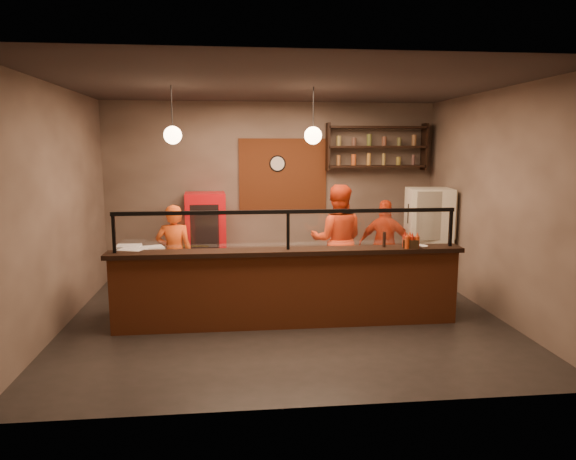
{
  "coord_description": "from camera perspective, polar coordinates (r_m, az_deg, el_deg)",
  "views": [
    {
      "loc": [
        -0.7,
        -6.9,
        2.38
      ],
      "look_at": [
        0.06,
        0.3,
        1.22
      ],
      "focal_mm": 32.0,
      "sensor_mm": 36.0,
      "label": 1
    }
  ],
  "objects": [
    {
      "name": "floor",
      "position": [
        7.33,
        -0.25,
        -9.85
      ],
      "size": [
        6.0,
        6.0,
        0.0
      ],
      "primitive_type": "plane",
      "color": "black",
      "rests_on": "ground"
    },
    {
      "name": "rolling_pin",
      "position": [
        7.36,
        -10.4,
        -2.4
      ],
      "size": [
        0.38,
        0.09,
        0.06
      ],
      "primitive_type": "cylinder",
      "rotation": [
        0.0,
        1.57,
        -0.08
      ],
      "color": "yellow",
      "rests_on": "worktop"
    },
    {
      "name": "service_counter",
      "position": [
        6.9,
        0.0,
        -6.73
      ],
      "size": [
        4.6,
        0.25,
        1.0
      ],
      "primitive_type": "cube",
      "color": "brown",
      "rests_on": "floor"
    },
    {
      "name": "wall_shelving",
      "position": [
        9.58,
        9.82,
        9.09
      ],
      "size": [
        1.84,
        0.28,
        0.85
      ],
      "color": "black",
      "rests_on": "wall_back"
    },
    {
      "name": "brick_patch",
      "position": [
        9.42,
        -0.58,
        6.18
      ],
      "size": [
        1.6,
        0.04,
        1.3
      ],
      "primitive_type": "cube",
      "color": "brown",
      "rests_on": "wall_back"
    },
    {
      "name": "condiment_caddy",
      "position": [
        7.06,
        13.49,
        -1.46
      ],
      "size": [
        0.25,
        0.22,
        0.11
      ],
      "primitive_type": "cube",
      "rotation": [
        0.0,
        0.0,
        -0.34
      ],
      "color": "black",
      "rests_on": "counter_ledge"
    },
    {
      "name": "prep_tub_b",
      "position": [
        7.28,
        -14.81,
        -2.35
      ],
      "size": [
        0.35,
        0.32,
        0.15
      ],
      "primitive_type": "cube",
      "rotation": [
        0.0,
        0.0,
        0.36
      ],
      "color": "silver",
      "rests_on": "worktop"
    },
    {
      "name": "pendant_left",
      "position": [
        7.14,
        -12.69,
        10.26
      ],
      "size": [
        0.24,
        0.24,
        0.77
      ],
      "color": "black",
      "rests_on": "ceiling"
    },
    {
      "name": "small_plate",
      "position": [
        7.19,
        14.6,
        -1.73
      ],
      "size": [
        0.2,
        0.2,
        0.01
      ],
      "primitive_type": "cylinder",
      "rotation": [
        0.0,
        0.0,
        0.2
      ],
      "color": "silver",
      "rests_on": "counter_ledge"
    },
    {
      "name": "red_cooler",
      "position": [
        9.2,
        -9.1,
        -0.88
      ],
      "size": [
        0.73,
        0.67,
        1.61
      ],
      "primitive_type": "cube",
      "rotation": [
        0.0,
        0.0,
        0.06
      ],
      "color": "red",
      "rests_on": "floor"
    },
    {
      "name": "cook_right",
      "position": [
        8.78,
        10.76,
        -1.67
      ],
      "size": [
        0.97,
        0.65,
        1.53
      ],
      "primitive_type": "imported",
      "rotation": [
        0.0,
        0.0,
        2.8
      ],
      "color": "red",
      "rests_on": "floor"
    },
    {
      "name": "worktop_cabinet",
      "position": [
        7.39,
        -0.41,
        -6.23
      ],
      "size": [
        4.6,
        0.75,
        0.85
      ],
      "primitive_type": "cube",
      "color": "gray",
      "rests_on": "floor"
    },
    {
      "name": "wall_front",
      "position": [
        4.52,
        2.96,
        -0.87
      ],
      "size": [
        6.0,
        0.0,
        6.0
      ],
      "primitive_type": "plane",
      "rotation": [
        -1.57,
        0.0,
        0.0
      ],
      "color": "#7A6859",
      "rests_on": "floor"
    },
    {
      "name": "pepper_mill",
      "position": [
        7.03,
        10.65,
        -1.03
      ],
      "size": [
        0.05,
        0.05,
        0.2
      ],
      "primitive_type": "cylinder",
      "rotation": [
        0.0,
        0.0,
        0.2
      ],
      "color": "black",
      "rests_on": "counter_ledge"
    },
    {
      "name": "counter_ledge",
      "position": [
        6.77,
        0.0,
        -2.41
      ],
      "size": [
        4.7,
        0.37,
        0.06
      ],
      "primitive_type": "cube",
      "color": "black",
      "rests_on": "service_counter"
    },
    {
      "name": "sneeze_guard",
      "position": [
        6.71,
        0.0,
        0.44
      ],
      "size": [
        4.5,
        0.05,
        0.52
      ],
      "color": "white",
      "rests_on": "counter_ledge"
    },
    {
      "name": "wall_back",
      "position": [
        9.45,
        -1.8,
        4.36
      ],
      "size": [
        6.0,
        0.0,
        6.0
      ],
      "primitive_type": "plane",
      "rotation": [
        1.57,
        0.0,
        0.0
      ],
      "color": "#7A6859",
      "rests_on": "floor"
    },
    {
      "name": "pizza_dough",
      "position": [
        7.36,
        5.28,
        -2.5
      ],
      "size": [
        0.54,
        0.54,
        0.01
      ],
      "primitive_type": "cylinder",
      "rotation": [
        0.0,
        0.0,
        0.19
      ],
      "color": "#F3E2CE",
      "rests_on": "worktop"
    },
    {
      "name": "ceiling",
      "position": [
        6.98,
        -0.27,
        15.84
      ],
      "size": [
        6.0,
        6.0,
        0.0
      ],
      "primitive_type": "plane",
      "rotation": [
        3.14,
        0.0,
        0.0
      ],
      "color": "#332A27",
      "rests_on": "wall_back"
    },
    {
      "name": "pendant_right",
      "position": [
        7.18,
        2.8,
        10.46
      ],
      "size": [
        0.24,
        0.24,
        0.77
      ],
      "color": "black",
      "rests_on": "ceiling"
    },
    {
      "name": "wall_clock",
      "position": [
        9.39,
        -1.18,
        7.39
      ],
      "size": [
        0.3,
        0.04,
        0.3
      ],
      "primitive_type": "cylinder",
      "rotation": [
        1.57,
        0.0,
        0.0
      ],
      "color": "black",
      "rests_on": "wall_back"
    },
    {
      "name": "prep_tub_c",
      "position": [
        7.09,
        -16.92,
        -2.68
      ],
      "size": [
        0.39,
        0.35,
        0.16
      ],
      "primitive_type": "cube",
      "rotation": [
        0.0,
        0.0,
        -0.3
      ],
      "color": "white",
      "rests_on": "worktop"
    },
    {
      "name": "cook_mid",
      "position": [
        8.37,
        5.49,
        -1.12
      ],
      "size": [
        0.99,
        0.83,
        1.8
      ],
      "primitive_type": "imported",
      "rotation": [
        0.0,
        0.0,
        2.96
      ],
      "color": "red",
      "rests_on": "floor"
    },
    {
      "name": "cook_left",
      "position": [
        8.1,
        -12.51,
        -2.62
      ],
      "size": [
        0.56,
        0.37,
        1.53
      ],
      "primitive_type": "imported",
      "rotation": [
        0.0,
        0.0,
        3.14
      ],
      "color": "#D44913",
      "rests_on": "floor"
    },
    {
      "name": "prep_tub_a",
      "position": [
        7.37,
        -17.3,
        -2.26
      ],
      "size": [
        0.33,
        0.27,
        0.16
      ],
      "primitive_type": "cube",
      "rotation": [
        0.0,
        0.0,
        -0.01
      ],
      "color": "white",
      "rests_on": "worktop"
    },
    {
      "name": "wall_left",
      "position": [
        7.31,
        -24.37,
        2.16
      ],
      "size": [
        0.0,
        5.0,
        5.0
      ],
      "primitive_type": "plane",
      "rotation": [
        1.57,
        0.0,
        1.57
      ],
      "color": "#7A6859",
      "rests_on": "floor"
    },
    {
      "name": "worktop",
      "position": [
        7.29,
        -0.41,
        -2.82
      ],
      "size": [
        4.6,
        0.75,
        0.05
      ],
      "primitive_type": "cube",
      "color": "silver",
      "rests_on": "worktop_cabinet"
    },
    {
      "name": "wall_right",
      "position": [
        7.87,
        22.07,
        2.74
      ],
      "size": [
        0.0,
        5.0,
        5.0
      ],
      "primitive_type": "plane",
      "rotation": [
        1.57,
        0.0,
        -1.57
      ],
      "color": "#7A6859",
      "rests_on": "floor"
    },
    {
      "name": "fridge",
      "position": [
        9.11,
        15.28,
        -0.87
      ],
      "size": [
        0.8,
        0.76,
        1.71
      ],
      "primitive_type": "cube",
      "rotation": [
        0.0,
        0.0,
        -0.14
      ],
      "color": "#EAE6C6",
      "rests_on": "floor"
    }
  ]
}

